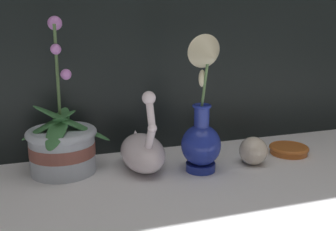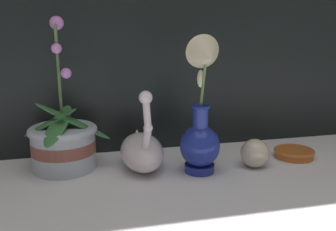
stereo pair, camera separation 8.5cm
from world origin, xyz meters
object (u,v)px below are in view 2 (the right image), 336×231
object	(u,v)px
blue_vase	(202,123)
orchid_potted_plant	(63,142)
amber_dish	(294,153)
swan_figurine	(142,149)
glass_sphere	(255,153)

from	to	relation	value
blue_vase	orchid_potted_plant	bearing A→B (deg)	161.45
orchid_potted_plant	amber_dish	distance (m)	0.66
swan_figurine	blue_vase	xyz separation A→B (m)	(0.15, -0.07, 0.08)
amber_dish	glass_sphere	bearing A→B (deg)	-163.65
swan_figurine	amber_dish	world-z (taller)	swan_figurine
blue_vase	glass_sphere	bearing A→B (deg)	2.95
amber_dish	blue_vase	bearing A→B (deg)	-170.44
blue_vase	glass_sphere	size ratio (longest dim) A/B	4.58
glass_sphere	amber_dish	distance (m)	0.16
blue_vase	glass_sphere	world-z (taller)	blue_vase
orchid_potted_plant	glass_sphere	xyz separation A→B (m)	(0.51, -0.11, -0.04)
orchid_potted_plant	swan_figurine	bearing A→B (deg)	-13.49
swan_figurine	amber_dish	xyz separation A→B (m)	(0.45, -0.02, -0.04)
swan_figurine	blue_vase	distance (m)	0.18
glass_sphere	amber_dish	xyz separation A→B (m)	(0.15, 0.04, -0.03)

